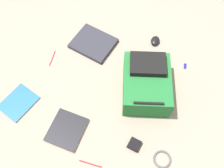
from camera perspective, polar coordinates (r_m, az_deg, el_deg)
name	(u,v)px	position (r m, az deg, el deg)	size (l,w,h in m)	color
ground_plane	(104,86)	(1.91, -1.60, -0.51)	(4.12, 4.12, 0.00)	gray
backpack	(146,83)	(1.83, 7.27, 0.26)	(0.41, 0.47, 0.22)	#1E662D
laptop	(93,43)	(2.10, -3.95, 8.56)	(0.35, 0.31, 0.03)	#24242C
book_blue	(67,130)	(1.79, -9.51, -9.50)	(0.22, 0.25, 0.02)	silver
book_comic	(19,102)	(1.95, -19.07, -3.69)	(0.25, 0.28, 0.01)	silver
computer_mouse	(155,41)	(2.13, 9.08, 8.97)	(0.07, 0.09, 0.04)	black
cable_coil	(162,159)	(1.75, 10.53, -15.31)	(0.11, 0.11, 0.01)	#4C4C51
pen_black	(52,58)	(2.08, -12.44, 5.33)	(0.01, 0.01, 0.14)	red
pen_blue	(90,164)	(1.72, -4.57, -16.39)	(0.01, 0.01, 0.15)	red
earbud_pouch	(134,145)	(1.74, 4.72, -12.59)	(0.07, 0.07, 0.03)	black
usb_stick	(185,66)	(2.06, 15.15, 3.68)	(0.02, 0.05, 0.01)	#191999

